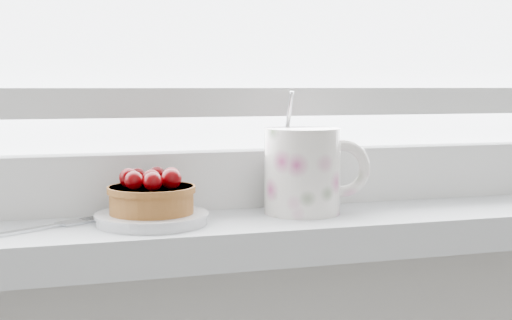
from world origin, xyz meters
name	(u,v)px	position (x,y,z in m)	size (l,w,h in m)	color
saucer	(152,219)	(-0.08, 1.88, 0.95)	(0.12, 0.12, 0.01)	silver
raspberry_tart	(152,194)	(-0.08, 1.88, 0.97)	(0.10, 0.10, 0.05)	brown
floral_mug	(305,169)	(0.10, 1.89, 0.99)	(0.13, 0.10, 0.14)	silver
fork	(31,230)	(-0.21, 1.88, 0.94)	(0.17, 0.11, 0.00)	silver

